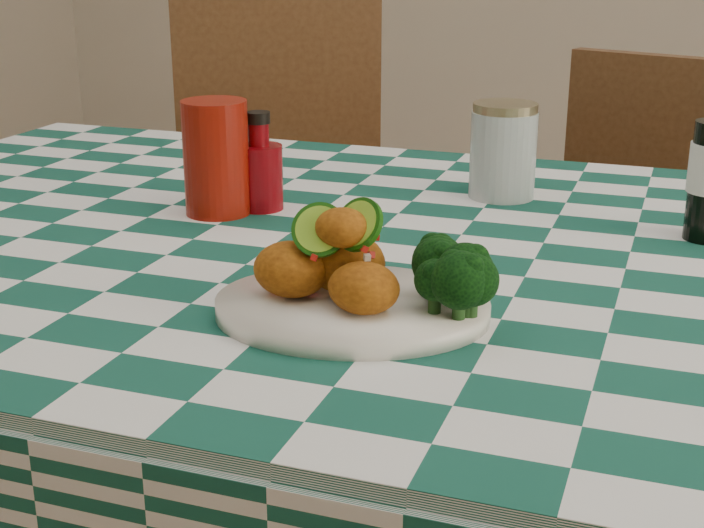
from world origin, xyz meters
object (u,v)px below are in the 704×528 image
(ketchup_bottle, at_px, (260,161))
(red_tumbler, at_px, (216,158))
(wooden_chair_left, at_px, (284,246))
(wooden_chair_right, at_px, (616,314))
(fried_chicken_pile, at_px, (345,254))
(mason_jar, at_px, (503,151))
(plate, at_px, (352,308))
(dining_table, at_px, (366,517))

(ketchup_bottle, bearing_deg, red_tumbler, -138.67)
(wooden_chair_left, relative_size, wooden_chair_right, 1.09)
(wooden_chair_left, bearing_deg, fried_chicken_pile, -87.88)
(mason_jar, xyz_separation_m, wooden_chair_left, (-0.55, 0.48, -0.35))
(plate, distance_m, mason_jar, 0.50)
(ketchup_bottle, distance_m, wooden_chair_right, 0.85)
(red_tumbler, xyz_separation_m, ketchup_bottle, (0.04, 0.04, -0.01))
(plate, height_order, mason_jar, mason_jar)
(red_tumbler, distance_m, wooden_chair_right, 0.91)
(fried_chicken_pile, xyz_separation_m, red_tumbler, (-0.29, 0.29, 0.01))
(dining_table, height_order, wooden_chair_left, wooden_chair_left)
(fried_chicken_pile, relative_size, mason_jar, 1.08)
(plate, relative_size, red_tumbler, 1.79)
(wooden_chair_right, bearing_deg, plate, -83.55)
(red_tumbler, xyz_separation_m, wooden_chair_right, (0.49, 0.65, -0.40))
(dining_table, height_order, plate, plate)
(dining_table, height_order, ketchup_bottle, ketchup_bottle)
(fried_chicken_pile, bearing_deg, wooden_chair_right, 77.75)
(plate, distance_m, fried_chicken_pile, 0.06)
(plate, distance_m, wooden_chair_left, 1.14)
(fried_chicken_pile, relative_size, wooden_chair_left, 0.14)
(red_tumbler, bearing_deg, fried_chicken_pile, -45.18)
(dining_table, relative_size, red_tumbler, 10.95)
(ketchup_bottle, bearing_deg, plate, -52.79)
(fried_chicken_pile, distance_m, wooden_chair_right, 1.03)
(ketchup_bottle, relative_size, mason_jar, 0.99)
(fried_chicken_pile, height_order, wooden_chair_left, wooden_chair_left)
(dining_table, relative_size, ketchup_bottle, 12.49)
(red_tumbler, height_order, wooden_chair_left, wooden_chair_left)
(mason_jar, xyz_separation_m, wooden_chair_right, (0.15, 0.44, -0.39))
(plate, bearing_deg, dining_table, 105.22)
(fried_chicken_pile, distance_m, wooden_chair_left, 1.16)
(fried_chicken_pile, bearing_deg, dining_table, 103.67)
(red_tumbler, xyz_separation_m, wooden_chair_left, (-0.21, 0.69, -0.36))
(plate, xyz_separation_m, ketchup_bottle, (-0.25, 0.33, 0.06))
(wooden_chair_left, bearing_deg, plate, -87.57)
(mason_jar, bearing_deg, wooden_chair_right, 71.26)
(fried_chicken_pile, relative_size, wooden_chair_right, 0.16)
(dining_table, height_order, fried_chicken_pile, fried_chicken_pile)
(dining_table, distance_m, red_tumbler, 0.52)
(fried_chicken_pile, height_order, mason_jar, mason_jar)
(dining_table, height_order, mason_jar, mason_jar)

